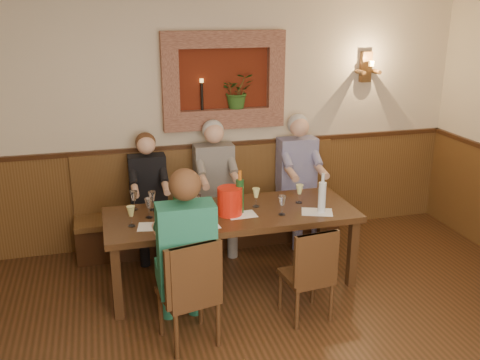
# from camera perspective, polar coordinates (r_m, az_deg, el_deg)

# --- Properties ---
(room_shell) EXTENTS (6.04, 6.04, 2.82)m
(room_shell) POSITION_cam_1_polar(r_m,az_deg,el_deg) (3.10, 7.36, 3.86)
(room_shell) COLOR beige
(room_shell) RESTS_ON ground
(wainscoting) EXTENTS (6.02, 6.02, 1.15)m
(wainscoting) POSITION_cam_1_polar(r_m,az_deg,el_deg) (3.65, 6.50, -16.33)
(wainscoting) COLOR #553618
(wainscoting) RESTS_ON ground
(wall_niche) EXTENTS (1.36, 0.30, 1.06)m
(wall_niche) POSITION_cam_1_polar(r_m,az_deg,el_deg) (5.95, -1.32, 10.13)
(wall_niche) COLOR #581B0C
(wall_niche) RESTS_ON ground
(wall_sconce) EXTENTS (0.25, 0.20, 0.35)m
(wall_sconce) POSITION_cam_1_polar(r_m,az_deg,el_deg) (6.51, 13.34, 11.59)
(wall_sconce) COLOR #553618
(wall_sconce) RESTS_ON ground
(dining_table) EXTENTS (2.40, 0.90, 0.75)m
(dining_table) POSITION_cam_1_polar(r_m,az_deg,el_deg) (5.16, -0.93, -4.21)
(dining_table) COLOR #352010
(dining_table) RESTS_ON ground
(bench) EXTENTS (3.00, 0.45, 1.11)m
(bench) POSITION_cam_1_polar(r_m,az_deg,el_deg) (6.15, -3.07, -3.94)
(bench) COLOR #381E0F
(bench) RESTS_ON ground
(chair_near_left) EXTENTS (0.50, 0.50, 0.95)m
(chair_near_left) POSITION_cam_1_polar(r_m,az_deg,el_deg) (4.48, -5.39, -13.86)
(chair_near_left) COLOR #352010
(chair_near_left) RESTS_ON ground
(chair_near_right) EXTENTS (0.42, 0.42, 0.87)m
(chair_near_right) POSITION_cam_1_polar(r_m,az_deg,el_deg) (4.82, 7.11, -11.69)
(chair_near_right) COLOR #352010
(chair_near_right) RESTS_ON ground
(person_bench_left) EXTENTS (0.39, 0.48, 1.36)m
(person_bench_left) POSITION_cam_1_polar(r_m,az_deg,el_deg) (5.87, -9.58, -2.83)
(person_bench_left) COLOR black
(person_bench_left) RESTS_ON ground
(person_bench_mid) EXTENTS (0.43, 0.53, 1.46)m
(person_bench_mid) POSITION_cam_1_polar(r_m,az_deg,el_deg) (5.95, -2.58, -1.81)
(person_bench_mid) COLOR #544F4D
(person_bench_mid) RESTS_ON ground
(person_bench_right) EXTENTS (0.44, 0.54, 1.47)m
(person_bench_right) POSITION_cam_1_polar(r_m,az_deg,el_deg) (6.22, 6.29, -0.94)
(person_bench_right) COLOR navy
(person_bench_right) RESTS_ON ground
(person_chair_front) EXTENTS (0.45, 0.55, 1.49)m
(person_chair_front) POSITION_cam_1_polar(r_m,az_deg,el_deg) (4.39, -5.82, -9.34)
(person_chair_front) COLOR #195755
(person_chair_front) RESTS_ON ground
(spittoon_bucket) EXTENTS (0.24, 0.24, 0.27)m
(spittoon_bucket) POSITION_cam_1_polar(r_m,az_deg,el_deg) (5.03, -1.09, -2.27)
(spittoon_bucket) COLOR red
(spittoon_bucket) RESTS_ON dining_table
(wine_bottle_green_a) EXTENTS (0.09, 0.09, 0.42)m
(wine_bottle_green_a) POSITION_cam_1_polar(r_m,az_deg,el_deg) (5.06, -0.01, -1.65)
(wine_bottle_green_a) COLOR #19471E
(wine_bottle_green_a) RESTS_ON dining_table
(wine_bottle_green_b) EXTENTS (0.08, 0.08, 0.37)m
(wine_bottle_green_b) POSITION_cam_1_polar(r_m,az_deg,el_deg) (5.02, -6.76, -2.23)
(wine_bottle_green_b) COLOR #19471E
(wine_bottle_green_b) RESTS_ON dining_table
(water_bottle) EXTENTS (0.09, 0.09, 0.39)m
(water_bottle) POSITION_cam_1_polar(r_m,az_deg,el_deg) (5.13, 8.74, -1.75)
(water_bottle) COLOR silver
(water_bottle) RESTS_ON dining_table
(tasting_sheet_a) EXTENTS (0.32, 0.25, 0.00)m
(tasting_sheet_a) POSITION_cam_1_polar(r_m,az_deg,el_deg) (4.87, -9.17, -4.92)
(tasting_sheet_a) COLOR white
(tasting_sheet_a) RESTS_ON dining_table
(tasting_sheet_b) EXTENTS (0.27, 0.20, 0.00)m
(tasting_sheet_b) POSITION_cam_1_polar(r_m,az_deg,el_deg) (5.07, 0.20, -3.73)
(tasting_sheet_b) COLOR white
(tasting_sheet_b) RESTS_ON dining_table
(tasting_sheet_c) EXTENTS (0.35, 0.30, 0.00)m
(tasting_sheet_c) POSITION_cam_1_polar(r_m,az_deg,el_deg) (5.19, 8.21, -3.39)
(tasting_sheet_c) COLOR white
(tasting_sheet_c) RESTS_ON dining_table
(tasting_sheet_d) EXTENTS (0.32, 0.24, 0.00)m
(tasting_sheet_d) POSITION_cam_1_polar(r_m,az_deg,el_deg) (4.83, -4.07, -4.90)
(tasting_sheet_d) COLOR white
(tasting_sheet_d) RESTS_ON dining_table
(wine_glass_0) EXTENTS (0.08, 0.08, 0.19)m
(wine_glass_0) POSITION_cam_1_polar(r_m,az_deg,el_deg) (4.88, -11.53, -3.81)
(wine_glass_0) COLOR #DEE287
(wine_glass_0) RESTS_ON dining_table
(wine_glass_1) EXTENTS (0.08, 0.08, 0.19)m
(wine_glass_1) POSITION_cam_1_polar(r_m,az_deg,el_deg) (5.04, -9.68, -2.98)
(wine_glass_1) COLOR white
(wine_glass_1) RESTS_ON dining_table
(wine_glass_2) EXTENTS (0.08, 0.08, 0.19)m
(wine_glass_2) POSITION_cam_1_polar(r_m,az_deg,el_deg) (4.80, -7.37, -3.95)
(wine_glass_2) COLOR #DEE287
(wine_glass_2) RESTS_ON dining_table
(wine_glass_3) EXTENTS (0.08, 0.08, 0.19)m
(wine_glass_3) POSITION_cam_1_polar(r_m,az_deg,el_deg) (5.08, -4.58, -2.58)
(wine_glass_3) COLOR white
(wine_glass_3) RESTS_ON dining_table
(wine_glass_4) EXTENTS (0.08, 0.08, 0.19)m
(wine_glass_4) POSITION_cam_1_polar(r_m,az_deg,el_deg) (5.00, -0.47, -2.89)
(wine_glass_4) COLOR #DEE287
(wine_glass_4) RESTS_ON dining_table
(wine_glass_5) EXTENTS (0.08, 0.08, 0.19)m
(wine_glass_5) POSITION_cam_1_polar(r_m,az_deg,el_deg) (5.24, 1.72, -1.88)
(wine_glass_5) COLOR #DEE287
(wine_glass_5) RESTS_ON dining_table
(wine_glass_6) EXTENTS (0.08, 0.08, 0.19)m
(wine_glass_6) POSITION_cam_1_polar(r_m,az_deg,el_deg) (5.05, 4.51, -2.71)
(wine_glass_6) COLOR white
(wine_glass_6) RESTS_ON dining_table
(wine_glass_7) EXTENTS (0.08, 0.08, 0.19)m
(wine_glass_7) POSITION_cam_1_polar(r_m,az_deg,el_deg) (5.37, 6.35, -1.47)
(wine_glass_7) COLOR #DEE287
(wine_glass_7) RESTS_ON dining_table
(wine_glass_8) EXTENTS (0.08, 0.08, 0.19)m
(wine_glass_8) POSITION_cam_1_polar(r_m,az_deg,el_deg) (5.26, 8.64, -1.99)
(wine_glass_8) COLOR white
(wine_glass_8) RESTS_ON dining_table
(wine_glass_9) EXTENTS (0.08, 0.08, 0.19)m
(wine_glass_9) POSITION_cam_1_polar(r_m,az_deg,el_deg) (4.82, -3.42, -3.73)
(wine_glass_9) COLOR #DEE287
(wine_glass_9) RESTS_ON dining_table
(wine_glass_10) EXTENTS (0.08, 0.08, 0.19)m
(wine_glass_10) POSITION_cam_1_polar(r_m,az_deg,el_deg) (5.26, -11.23, -2.15)
(wine_glass_10) COLOR white
(wine_glass_10) RESTS_ON dining_table
(wine_glass_11) EXTENTS (0.08, 0.08, 0.19)m
(wine_glass_11) POSITION_cam_1_polar(r_m,az_deg,el_deg) (5.21, -9.32, -2.22)
(wine_glass_11) COLOR white
(wine_glass_11) RESTS_ON dining_table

